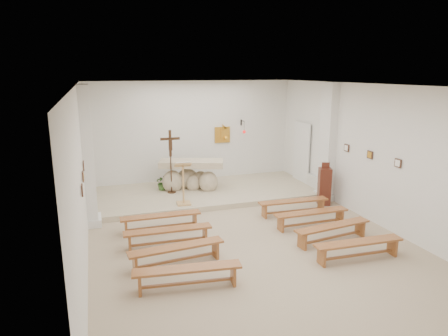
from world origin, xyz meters
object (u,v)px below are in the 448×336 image
object	(u,v)px
crucifix_stand	(171,157)
bench_right_fourth	(358,246)
altar	(191,177)
bench_right_second	(311,215)
bench_left_front	(161,219)
bench_right_third	(333,229)
bench_left_fourth	(187,273)
lectern	(183,183)
bench_right_front	(293,204)
bench_left_third	(177,251)
bench_left_second	(168,233)
donation_pedestal	(324,186)

from	to	relation	value
crucifix_stand	bench_right_fourth	xyz separation A→B (m)	(2.84, -5.37, -0.97)
altar	bench_right_second	xyz separation A→B (m)	(2.17, -3.71, -0.23)
bench_right_second	bench_right_fourth	bearing A→B (deg)	-90.17
bench_left_front	bench_right_third	xyz separation A→B (m)	(3.59, -1.88, 0.00)
bench_right_fourth	bench_left_fourth	bearing A→B (deg)	-177.78
bench_right_second	lectern	bearing A→B (deg)	139.88
lectern	crucifix_stand	xyz separation A→B (m)	(-0.11, 1.21, 0.50)
bench_right_front	bench_left_third	distance (m)	4.05
bench_right_front	bench_left_second	bearing A→B (deg)	-162.71
donation_pedestal	bench_left_fourth	distance (m)	5.87
bench_right_third	bench_left_second	bearing A→B (deg)	157.89
bench_left_front	bench_left_third	world-z (taller)	same
crucifix_stand	bench_left_third	size ratio (longest dim) A/B	0.99
bench_right_front	bench_right_second	xyz separation A→B (m)	(0.00, -0.94, 0.00)
altar	bench_left_second	size ratio (longest dim) A/B	1.09
donation_pedestal	bench_right_front	bearing A→B (deg)	-138.55
bench_left_front	bench_right_fourth	world-z (taller)	same
altar	bench_right_fourth	bearing A→B (deg)	-50.07
lectern	bench_left_second	size ratio (longest dim) A/B	0.65
bench_left_fourth	bench_left_second	bearing A→B (deg)	96.93
lectern	bench_right_front	bearing A→B (deg)	-21.07
bench_left_third	lectern	bearing A→B (deg)	69.43
crucifix_stand	donation_pedestal	world-z (taller)	crucifix_stand
donation_pedestal	bench_left_third	distance (m)	5.40
bench_right_second	bench_right_third	xyz separation A→B (m)	(0.00, -0.94, 0.00)
bench_right_third	bench_left_fourth	world-z (taller)	same
altar	donation_pedestal	distance (m)	4.11
crucifix_stand	bench_left_fourth	xyz separation A→B (m)	(-0.76, -5.37, -0.97)
altar	bench_right_front	distance (m)	3.52
altar	bench_right_fourth	world-z (taller)	altar
bench_right_second	bench_left_fourth	size ratio (longest dim) A/B	0.99
bench_left_second	bench_left_fourth	world-z (taller)	same
altar	bench_right_fourth	size ratio (longest dim) A/B	1.09
lectern	bench_left_third	bearing A→B (deg)	-99.90
bench_right_third	bench_left_third	bearing A→B (deg)	172.56
donation_pedestal	crucifix_stand	bearing A→B (deg)	173.27
bench_right_second	bench_right_front	bearing A→B (deg)	89.83
bench_left_second	donation_pedestal	bearing A→B (deg)	18.60
bench_left_second	bench_right_fourth	size ratio (longest dim) A/B	1.00
bench_right_front	donation_pedestal	bearing A→B (deg)	24.07
lectern	bench_left_fourth	distance (m)	4.28
bench_left_front	bench_left_second	size ratio (longest dim) A/B	1.00
bench_left_second	bench_left_third	xyz separation A→B (m)	(0.00, -0.94, 0.00)
crucifix_stand	bench_left_front	xyz separation A→B (m)	(-0.76, -2.55, -0.97)
bench_right_fourth	bench_left_second	bearing A→B (deg)	154.59
donation_pedestal	bench_right_third	distance (m)	2.69
altar	bench_left_fourth	distance (m)	5.77
altar	bench_left_fourth	bearing A→B (deg)	-85.59
bench_right_fourth	bench_right_third	bearing A→B (deg)	92.22
bench_right_front	bench_right_third	size ratio (longest dim) A/B	0.99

